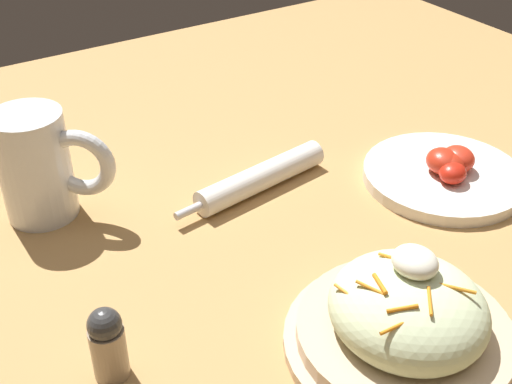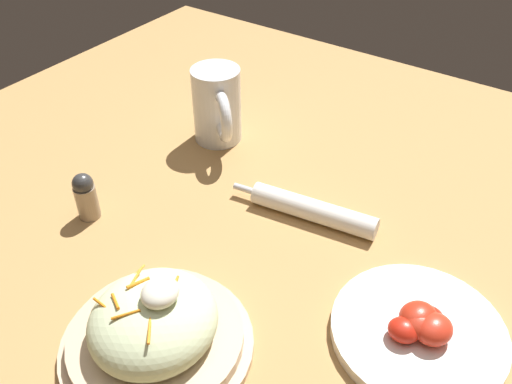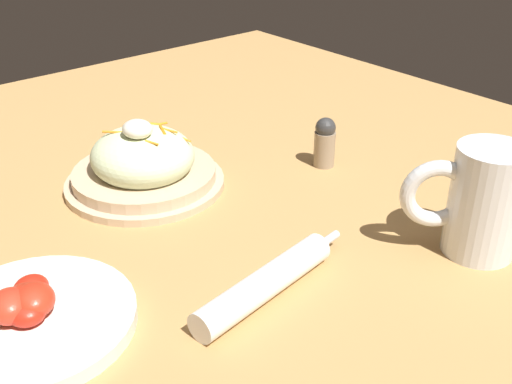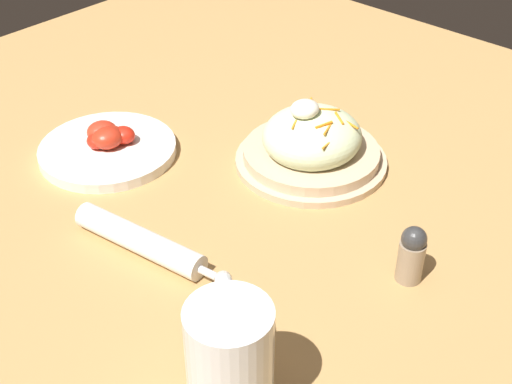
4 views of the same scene
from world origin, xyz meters
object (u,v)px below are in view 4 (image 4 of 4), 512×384
(salad_plate, at_px, (312,145))
(tomato_plate, at_px, (108,146))
(salt_shaker, at_px, (412,254))
(napkin_roll, at_px, (140,241))
(beer_mug, at_px, (230,363))

(salad_plate, relative_size, tomato_plate, 1.09)
(tomato_plate, height_order, salt_shaker, salt_shaker)
(napkin_roll, height_order, salt_shaker, salt_shaker)
(beer_mug, height_order, tomato_plate, beer_mug)
(salad_plate, xyz_separation_m, salt_shaker, (-0.11, -0.24, 0.00))
(napkin_roll, distance_m, salt_shaker, 0.33)
(salad_plate, distance_m, napkin_roll, 0.30)
(salad_plate, height_order, napkin_roll, salad_plate)
(salad_plate, height_order, beer_mug, beer_mug)
(beer_mug, relative_size, napkin_roll, 0.58)
(beer_mug, relative_size, salt_shaker, 1.74)
(salad_plate, relative_size, salt_shaker, 2.93)
(beer_mug, xyz_separation_m, tomato_plate, (0.21, 0.45, -0.05))
(beer_mug, bearing_deg, salt_shaker, -6.20)
(salt_shaker, bearing_deg, napkin_roll, 123.51)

